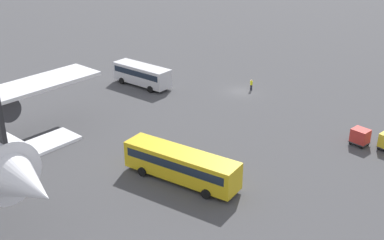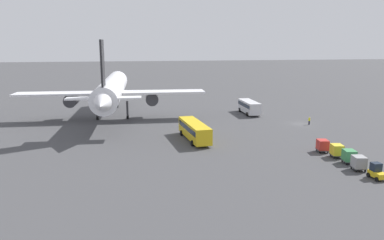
# 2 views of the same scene
# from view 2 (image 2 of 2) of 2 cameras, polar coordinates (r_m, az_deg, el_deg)

# --- Properties ---
(ground_plane) EXTENTS (600.00, 600.00, 0.00)m
(ground_plane) POSITION_cam_2_polar(r_m,az_deg,el_deg) (86.29, 16.26, -0.59)
(ground_plane) COLOR #424244
(airplane) EXTENTS (50.65, 43.37, 18.24)m
(airplane) POSITION_cam_2_polar(r_m,az_deg,el_deg) (90.13, -12.10, 4.55)
(airplane) COLOR silver
(airplane) RESTS_ON ground
(shuttle_bus_near) EXTENTS (10.01, 3.33, 3.25)m
(shuttle_bus_near) POSITION_cam_2_polar(r_m,az_deg,el_deg) (95.55, 8.71, 2.09)
(shuttle_bus_near) COLOR silver
(shuttle_bus_near) RESTS_ON ground
(shuttle_bus_far) EXTENTS (12.87, 4.14, 3.29)m
(shuttle_bus_far) POSITION_cam_2_polar(r_m,az_deg,el_deg) (68.91, 0.36, -1.46)
(shuttle_bus_far) COLOR gold
(shuttle_bus_far) RESTS_ON ground
(baggage_tug) EXTENTS (2.43, 1.67, 2.10)m
(baggage_tug) POSITION_cam_2_polar(r_m,az_deg,el_deg) (55.48, 26.35, -7.08)
(baggage_tug) COLOR gold
(baggage_tug) RESTS_ON ground
(worker_person) EXTENTS (0.38, 0.38, 1.74)m
(worker_person) POSITION_cam_2_polar(r_m,az_deg,el_deg) (86.00, 17.44, -0.11)
(worker_person) COLOR #1E1E2D
(worker_person) RESTS_ON ground
(cargo_cart_grey) EXTENTS (2.24, 1.98, 2.06)m
(cargo_cart_grey) POSITION_cam_2_polar(r_m,az_deg,el_deg) (57.77, 24.08, -5.90)
(cargo_cart_grey) COLOR #38383D
(cargo_cart_grey) RESTS_ON ground
(cargo_cart_green) EXTENTS (2.24, 1.98, 2.06)m
(cargo_cart_green) POSITION_cam_2_polar(r_m,az_deg,el_deg) (60.47, 22.82, -5.04)
(cargo_cart_green) COLOR #38383D
(cargo_cart_green) RESTS_ON ground
(cargo_cart_yellow) EXTENTS (2.24, 1.98, 2.06)m
(cargo_cart_yellow) POSITION_cam_2_polar(r_m,az_deg,el_deg) (62.90, 21.21, -4.28)
(cargo_cart_yellow) COLOR #38383D
(cargo_cart_yellow) RESTS_ON ground
(cargo_cart_red) EXTENTS (2.24, 1.98, 2.06)m
(cargo_cart_red) POSITION_cam_2_polar(r_m,az_deg,el_deg) (65.10, 19.27, -3.62)
(cargo_cart_red) COLOR #38383D
(cargo_cart_red) RESTS_ON ground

